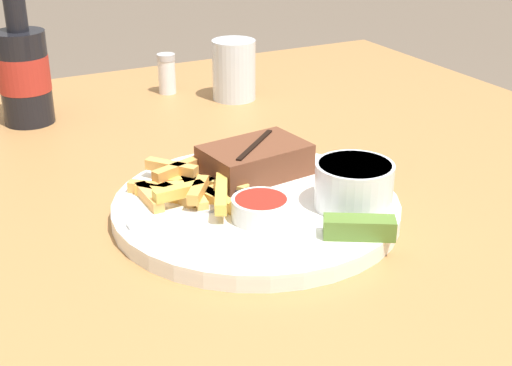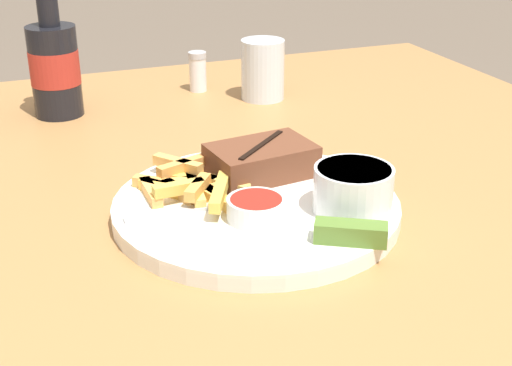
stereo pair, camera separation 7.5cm
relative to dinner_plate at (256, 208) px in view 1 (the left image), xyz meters
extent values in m
cube|color=#A87542|center=(0.00, 0.00, -0.03)|extent=(1.17, 1.26, 0.04)
cylinder|color=#A87542|center=(0.53, 0.57, -0.39)|extent=(0.06, 0.06, 0.69)
cylinder|color=white|center=(0.00, 0.00, 0.00)|extent=(0.31, 0.31, 0.01)
cylinder|color=white|center=(0.00, 0.00, 0.01)|extent=(0.31, 0.31, 0.00)
cube|color=brown|center=(0.03, 0.06, 0.03)|extent=(0.12, 0.09, 0.04)
cube|color=black|center=(0.03, 0.06, 0.05)|extent=(0.08, 0.07, 0.00)
cube|color=#E7A04D|center=(-0.10, 0.07, 0.02)|extent=(0.04, 0.04, 0.01)
cube|color=#F4AC58|center=(-0.10, 0.05, 0.02)|extent=(0.01, 0.06, 0.01)
cube|color=#E2B859|center=(-0.03, 0.04, 0.02)|extent=(0.05, 0.06, 0.01)
cube|color=#E99F48|center=(-0.06, 0.02, 0.03)|extent=(0.04, 0.05, 0.01)
cube|color=gold|center=(-0.02, 0.03, 0.02)|extent=(0.08, 0.03, 0.01)
cube|color=gold|center=(-0.08, 0.02, 0.03)|extent=(0.06, 0.02, 0.01)
cube|color=#ECB446|center=(-0.06, 0.06, 0.02)|extent=(0.06, 0.04, 0.01)
cube|color=#F3B04F|center=(-0.05, 0.05, 0.02)|extent=(0.06, 0.02, 0.01)
cube|color=#F1B450|center=(-0.04, 0.01, 0.02)|extent=(0.04, 0.08, 0.01)
cube|color=gold|center=(-0.04, 0.00, 0.03)|extent=(0.05, 0.08, 0.01)
cube|color=#E6B65B|center=(-0.06, 0.03, 0.02)|extent=(0.02, 0.08, 0.01)
cube|color=gold|center=(-0.04, 0.02, 0.02)|extent=(0.03, 0.06, 0.01)
cube|color=#E99E4B|center=(-0.05, 0.08, 0.03)|extent=(0.08, 0.04, 0.01)
cube|color=#EEA952|center=(-0.06, 0.09, 0.03)|extent=(0.05, 0.06, 0.01)
cube|color=tan|center=(-0.07, 0.04, 0.02)|extent=(0.03, 0.06, 0.01)
cube|color=#F4B447|center=(-0.08, 0.04, 0.02)|extent=(0.06, 0.07, 0.01)
cylinder|color=white|center=(0.08, -0.06, 0.03)|extent=(0.08, 0.08, 0.05)
cylinder|color=beige|center=(0.08, -0.06, 0.05)|extent=(0.08, 0.08, 0.01)
cylinder|color=silver|center=(-0.02, -0.04, 0.02)|extent=(0.06, 0.06, 0.02)
cylinder|color=#B22319|center=(-0.02, -0.04, 0.03)|extent=(0.05, 0.05, 0.01)
cube|color=#567A2D|center=(0.05, -0.12, 0.02)|extent=(0.07, 0.05, 0.02)
cube|color=#B7B7BC|center=(-0.09, 0.00, 0.01)|extent=(0.10, 0.01, 0.00)
cube|color=#B7B7BC|center=(-0.02, 0.00, 0.01)|extent=(0.03, 0.00, 0.00)
cube|color=#B7B7BC|center=(-0.02, 0.00, 0.01)|extent=(0.03, 0.00, 0.00)
cube|color=#B7B7BC|center=(-0.02, 0.00, 0.01)|extent=(0.03, 0.00, 0.00)
cube|color=#B7B7BC|center=(0.00, 0.08, 0.01)|extent=(0.03, 0.11, 0.00)
cube|color=black|center=(-0.01, 0.00, 0.01)|extent=(0.02, 0.06, 0.01)
cylinder|color=black|center=(-0.16, 0.42, 0.06)|extent=(0.07, 0.07, 0.13)
cylinder|color=#B22D23|center=(-0.16, 0.42, 0.06)|extent=(0.07, 0.07, 0.05)
cylinder|color=black|center=(-0.16, 0.42, 0.16)|extent=(0.03, 0.03, 0.06)
cylinder|color=silver|center=(0.16, 0.38, 0.04)|extent=(0.07, 0.07, 0.09)
cylinder|color=white|center=(0.07, 0.46, 0.02)|extent=(0.03, 0.03, 0.05)
cylinder|color=#B7B7BC|center=(0.07, 0.46, 0.05)|extent=(0.03, 0.03, 0.01)
camera|label=1|loc=(-0.31, -0.61, 0.34)|focal=50.00mm
camera|label=2|loc=(-0.25, -0.64, 0.34)|focal=50.00mm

